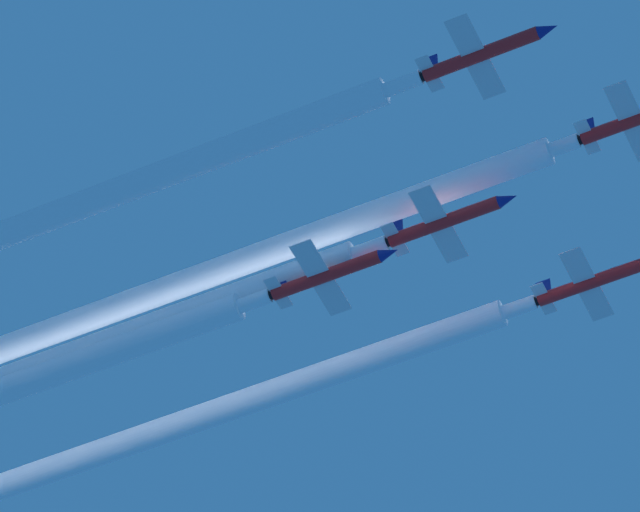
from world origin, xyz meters
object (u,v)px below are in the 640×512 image
at_px(jet_right_wingman, 485,53).
at_px(jet_slot, 447,220).
at_px(jet_high_trail, 330,274).
at_px(jet_left_wingman, 595,281).

xyz_separation_m(jet_right_wingman, jet_slot, (-13.38, -9.08, -1.87)).
distance_m(jet_slot, jet_high_trail, 11.04).
relative_size(jet_left_wingman, jet_high_trail, 1.00).
bearing_deg(jet_left_wingman, jet_high_trail, -54.57).
distance_m(jet_left_wingman, jet_right_wingman, 26.63).
bearing_deg(jet_slot, jet_high_trail, -87.07).
bearing_deg(jet_right_wingman, jet_high_trail, -122.84).
height_order(jet_left_wingman, jet_high_trail, jet_left_wingman).
bearing_deg(jet_high_trail, jet_right_wingman, 57.16).
relative_size(jet_right_wingman, jet_high_trail, 1.00).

